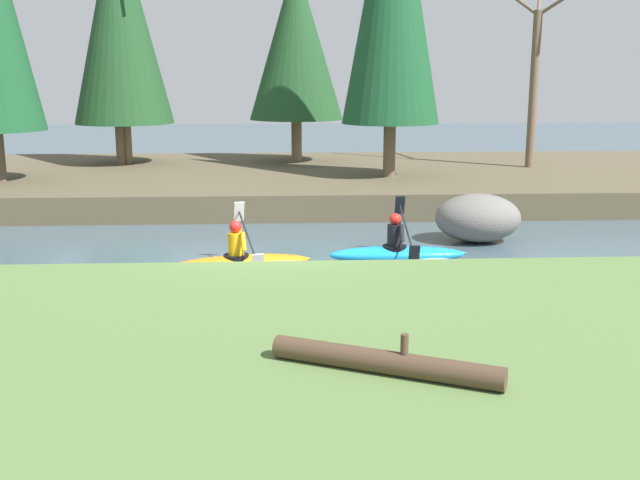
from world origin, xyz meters
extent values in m
plane|color=#425660|center=(0.00, 0.00, 0.00)|extent=(90.00, 90.00, 0.00)
cube|color=#56753D|center=(0.00, -5.06, 0.36)|extent=(44.00, 7.00, 0.71)
cube|color=brown|center=(0.00, 10.57, 0.35)|extent=(44.00, 10.74, 0.70)
cylinder|color=#7A664C|center=(-5.05, 12.54, 1.38)|extent=(0.36, 0.36, 1.36)
cone|color=#1E4723|center=(-5.05, 12.54, 5.54)|extent=(3.28, 3.28, 6.95)
cylinder|color=#7A664C|center=(0.75, 12.86, 1.43)|extent=(0.36, 0.36, 1.46)
cone|color=#1E4723|center=(0.75, 12.86, 4.82)|extent=(3.21, 3.21, 5.32)
cylinder|color=brown|center=(3.42, 8.76, 1.49)|extent=(0.36, 0.36, 1.57)
cylinder|color=brown|center=(-5.20, 12.25, 3.58)|extent=(0.28, 0.28, 5.76)
cylinder|color=brown|center=(8.36, 10.83, 3.18)|extent=(0.28, 0.28, 4.96)
ellipsoid|color=#1993D6|center=(2.47, 1.02, 0.17)|extent=(2.71, 0.63, 0.34)
cone|color=#1993D6|center=(3.71, 1.00, 0.19)|extent=(0.35, 0.20, 0.20)
cylinder|color=black|center=(2.42, 1.02, 0.31)|extent=(0.49, 0.49, 0.08)
cylinder|color=black|center=(2.42, 1.02, 0.56)|extent=(0.30, 0.30, 0.42)
sphere|color=red|center=(2.42, 1.02, 0.89)|extent=(0.23, 0.23, 0.23)
cylinder|color=black|center=(2.52, 1.26, 0.65)|extent=(0.09, 0.23, 0.35)
cylinder|color=black|center=(2.52, 0.78, 0.65)|extent=(0.09, 0.23, 0.35)
cylinder|color=black|center=(2.65, 1.02, 0.69)|extent=(0.06, 1.91, 0.65)
cube|color=black|center=(2.66, 1.97, 1.00)|extent=(0.20, 0.16, 0.41)
cube|color=black|center=(2.64, 0.07, 0.38)|extent=(0.20, 0.16, 0.41)
ellipsoid|color=white|center=(3.02, 1.01, 0.09)|extent=(1.11, 0.71, 0.18)
ellipsoid|color=orange|center=(-0.62, 0.42, 0.17)|extent=(2.77, 1.17, 0.34)
cone|color=orange|center=(0.59, 0.69, 0.19)|extent=(0.38, 0.27, 0.20)
cylinder|color=black|center=(-0.67, 0.41, 0.31)|extent=(0.57, 0.57, 0.08)
cylinder|color=yellow|center=(-0.67, 0.41, 0.56)|extent=(0.36, 0.36, 0.42)
sphere|color=red|center=(-0.67, 0.41, 0.89)|extent=(0.27, 0.27, 0.23)
cylinder|color=yellow|center=(-0.63, 0.66, 0.65)|extent=(0.14, 0.24, 0.35)
cylinder|color=yellow|center=(-0.52, 0.20, 0.65)|extent=(0.14, 0.24, 0.35)
cylinder|color=black|center=(-0.45, 0.46, 0.69)|extent=(0.45, 1.88, 0.65)
cube|color=white|center=(-0.65, 1.39, 1.00)|extent=(0.23, 0.20, 0.41)
cube|color=white|center=(-0.24, -0.47, 0.38)|extent=(0.23, 0.20, 0.41)
ellipsoid|color=slate|center=(4.57, 2.87, 0.54)|extent=(1.91, 1.50, 1.08)
cylinder|color=#4C3828|center=(1.20, -6.29, 0.83)|extent=(2.27, 1.25, 0.24)
cylinder|color=#4C3828|center=(1.38, -6.38, 1.05)|extent=(0.08, 0.08, 0.20)
camera|label=1|loc=(0.17, -13.32, 3.65)|focal=42.00mm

